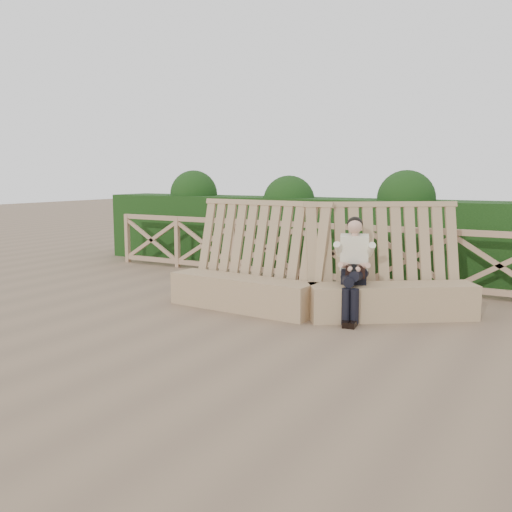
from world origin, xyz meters
The scene contains 5 objects.
ground centered at (0.00, 0.00, 0.00)m, with size 60.00×60.00×0.00m, color brown.
bench centered at (0.69, 1.26, 0.41)m, with size 4.33×1.98×1.62m.
woman centered at (1.29, 1.18, 0.77)m, with size 0.52×0.87×1.41m.
guardrail centered at (0.00, 3.50, 0.55)m, with size 10.10×0.09×1.10m.
hedge centered at (0.00, 4.70, 0.75)m, with size 12.00×1.20×1.50m, color black.
Camera 1 is at (4.02, -6.14, 1.99)m, focal length 40.00 mm.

